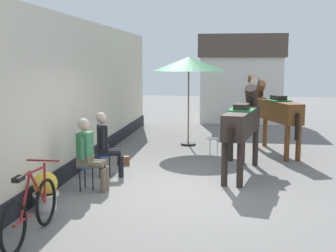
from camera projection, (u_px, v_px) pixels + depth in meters
ground_plane at (192, 156)px, 11.37m from camera, size 40.00×40.00×0.00m
pub_facade_wall at (77, 101)px, 10.01m from camera, size 0.34×14.00×3.40m
distant_cottage at (241, 77)px, 17.97m from camera, size 3.40×2.60×3.50m
seated_visitor_near at (88, 151)px, 8.24m from camera, size 0.61×0.49×1.39m
seated_visitor_far at (106, 141)px, 9.22m from camera, size 0.61×0.48×1.39m
saddled_horse_near at (243, 121)px, 9.43m from camera, size 0.91×2.96×2.06m
saddled_horse_far at (274, 110)px, 11.68m from camera, size 1.28×2.86×2.06m
flower_planter_near at (46, 190)px, 7.23m from camera, size 0.43×0.43×0.64m
leaning_bicycle at (31, 211)px, 6.02m from camera, size 0.50×1.76×1.02m
cafe_parasol at (189, 64)px, 12.52m from camera, size 2.10×2.10×2.58m
spare_stool_white at (213, 140)px, 11.40m from camera, size 0.32×0.32×0.46m
satchel_bag at (123, 161)px, 10.39m from camera, size 0.30×0.26×0.20m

